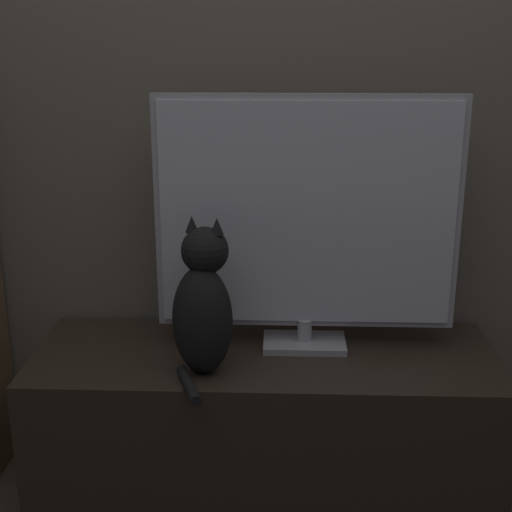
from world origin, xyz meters
TOP-DOWN VIEW (x-y plane):
  - wall_back at (0.00, 1.22)m, footprint 4.80×0.05m
  - tv_stand at (0.00, 0.93)m, footprint 1.38×0.49m
  - tv at (0.12, 0.99)m, footprint 0.88×0.15m
  - cat at (-0.17, 0.81)m, footprint 0.20×0.31m

SIDE VIEW (x-z plane):
  - tv_stand at x=0.00m, z-range 0.00..0.49m
  - cat at x=-0.17m, z-range 0.46..0.90m
  - tv at x=0.12m, z-range 0.51..1.26m
  - wall_back at x=0.00m, z-range 0.00..2.60m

